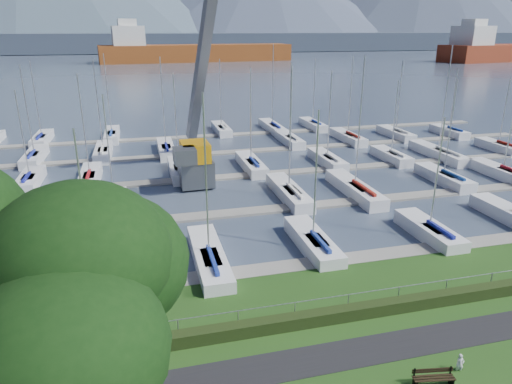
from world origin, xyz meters
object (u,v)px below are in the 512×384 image
object	(u,v)px
bench_right	(433,378)
person	(460,361)
crane	(197,128)
tree	(32,294)

from	to	relation	value
bench_right	person	world-z (taller)	person
person	crane	size ratio (longest dim) A/B	0.05
bench_right	crane	size ratio (longest dim) A/B	0.08
crane	tree	bearing A→B (deg)	-106.61
bench_right	person	bearing A→B (deg)	26.25
person	crane	xyz separation A→B (m)	(-7.55, 30.41, 4.82)
bench_right	tree	xyz separation A→B (m)	(-14.37, -1.78, 7.49)
bench_right	crane	bearing A→B (deg)	110.44
bench_right	crane	xyz separation A→B (m)	(-5.85, 30.92, 4.91)
bench_right	person	size ratio (longest dim) A/B	1.82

